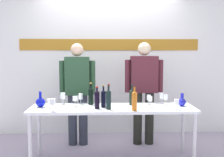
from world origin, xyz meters
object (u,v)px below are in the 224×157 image
wine_bottle_2 (97,99)px  wine_bottle_4 (132,96)px  wine_glass_left_1 (81,97)px  wine_glass_right_4 (149,98)px  presenter_left (78,88)px  wine_bottle_1 (103,98)px  wine_glass_left_2 (63,96)px  wine_glass_right_2 (150,99)px  decanter_blue_right (182,102)px  decanter_blue_left (40,102)px  wine_glass_right_3 (162,96)px  wine_glass_left_0 (53,102)px  wine_glass_left_4 (75,99)px  wine_glass_right_1 (177,102)px  display_table (112,111)px  wine_bottle_3 (91,95)px  presenter_right (144,86)px  wine_bottle_5 (109,99)px  wine_glass_left_3 (49,102)px  wine_bottle_0 (134,100)px  wine_glass_right_0 (166,98)px

wine_bottle_2 → wine_bottle_4: bearing=25.4°
wine_bottle_4 → wine_glass_left_1: wine_bottle_4 is taller
wine_glass_right_4 → presenter_left: bearing=155.1°
wine_bottle_1 → wine_glass_left_2: bearing=156.2°
wine_glass_right_2 → decanter_blue_right: bearing=4.6°
wine_bottle_2 → wine_glass_left_1: 0.43m
decanter_blue_left → wine_bottle_4: size_ratio=0.75×
presenter_left → wine_glass_right_3: bearing=-18.7°
decanter_blue_left → wine_glass_left_0: 0.35m
wine_glass_left_4 → wine_glass_right_1: 1.37m
decanter_blue_left → wine_glass_right_2: bearing=-1.4°
display_table → wine_glass_left_2: (-0.71, 0.24, 0.18)m
decanter_blue_left → wine_bottle_3: (0.68, 0.17, 0.06)m
presenter_right → wine_bottle_4: bearing=-115.8°
wine_bottle_5 → wine_glass_right_1: 0.89m
wine_glass_left_0 → wine_glass_left_3: size_ratio=1.22×
wine_bottle_0 → wine_glass_left_3: 1.13m
wine_glass_left_3 → wine_glass_right_2: 1.37m
wine_glass_right_0 → wine_bottle_2: bearing=-169.3°
decanter_blue_right → wine_bottle_2: 1.19m
wine_glass_right_2 → wine_bottle_0: bearing=-136.5°
wine_bottle_3 → wine_glass_left_1: bearing=161.3°
wine_glass_left_3 → wine_glass_right_1: wine_glass_right_1 is taller
decanter_blue_right → wine_bottle_0: (-0.70, -0.27, 0.07)m
wine_bottle_3 → wine_glass_left_3: 0.61m
wine_glass_right_4 → wine_glass_right_0: bearing=-18.0°
decanter_blue_left → wine_glass_right_3: 1.72m
wine_glass_left_2 → wine_glass_left_4: (0.19, -0.19, -0.01)m
wine_glass_left_3 → wine_glass_right_1: 1.69m
wine_bottle_2 → wine_glass_left_4: 0.34m
wine_glass_right_1 → wine_glass_right_4: (-0.31, 0.35, 0.00)m
wine_bottle_4 → wine_bottle_5: 0.44m
wine_bottle_5 → wine_glass_left_2: bearing=149.7°
wine_bottle_0 → wine_glass_left_3: size_ratio=2.47×
decanter_blue_right → wine_glass_right_4: (-0.45, 0.13, 0.04)m
wine_glass_right_2 → wine_bottle_5: bearing=-166.9°
wine_glass_left_1 → wine_glass_right_0: 1.22m
wine_bottle_0 → wine_glass_left_4: 0.84m
display_table → decanter_blue_right: (0.97, 0.03, 0.13)m
wine_glass_left_4 → wine_glass_right_1: size_ratio=1.07×
wine_glass_left_1 → wine_glass_left_4: bearing=-107.4°
wine_bottle_2 → presenter_right: bearing=45.3°
display_table → wine_bottle_3: 0.41m
display_table → wine_glass_right_2: (0.52, -0.01, 0.17)m
display_table → wine_glass_right_4: (0.53, 0.15, 0.16)m
presenter_right → wine_bottle_5: presenter_right is taller
wine_bottle_4 → wine_glass_left_0: (-1.05, -0.37, -0.01)m
decanter_blue_left → wine_glass_right_2: decanter_blue_left is taller
wine_glass_left_0 → wine_glass_right_1: bearing=1.5°
wine_glass_left_1 → wine_bottle_2: bearing=-54.9°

